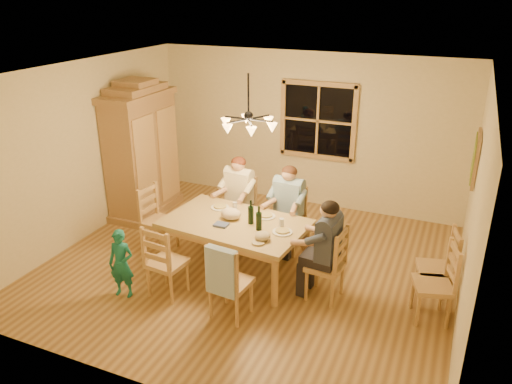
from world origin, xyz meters
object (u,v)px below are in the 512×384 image
at_px(armoire, 142,154).
at_px(adult_woman, 238,188).
at_px(chair_near_left, 168,273).
at_px(child, 121,264).
at_px(wine_bottle_b, 259,218).
at_px(adult_slate_man, 327,238).
at_px(chair_spare_back, 434,280).
at_px(chair_near_right, 231,293).
at_px(wine_bottle_a, 251,212).
at_px(chair_far_right, 287,232).
at_px(dining_table, 235,228).
at_px(chair_end_left, 160,231).
at_px(chandelier, 249,123).
at_px(chair_far_left, 239,220).
at_px(adult_plaid_man, 288,198).
at_px(chair_spare_front, 431,296).
at_px(chair_end_right, 325,276).

bearing_deg(armoire, adult_woman, -8.12).
distance_m(chair_near_left, child, 0.59).
distance_m(wine_bottle_b, child, 1.82).
xyz_separation_m(adult_woman, adult_slate_man, (1.68, -1.06, 0.00)).
xyz_separation_m(armoire, chair_spare_back, (4.87, -0.88, -0.75)).
xyz_separation_m(chair_near_right, chair_spare_back, (2.19, 1.26, 0.00)).
bearing_deg(wine_bottle_a, chair_far_right, 73.92).
bearing_deg(chair_near_left, wine_bottle_b, 43.85).
distance_m(dining_table, child, 1.54).
xyz_separation_m(wine_bottle_a, child, (-1.28, -1.12, -0.47)).
xyz_separation_m(dining_table, chair_end_left, (-1.30, 0.13, -0.36)).
bearing_deg(child, wine_bottle_b, 24.62).
xyz_separation_m(chandelier, chair_end_left, (-1.42, -0.07, -1.77)).
height_order(wine_bottle_a, child, wine_bottle_a).
relative_size(chair_far_left, chair_near_left, 1.00).
distance_m(adult_plaid_man, wine_bottle_a, 0.85).
height_order(chair_near_right, chair_spare_front, same).
distance_m(chair_far_right, chair_spare_back, 2.18).
relative_size(chair_far_right, adult_plaid_man, 1.13).
bearing_deg(wine_bottle_a, chair_spare_back, 6.97).
xyz_separation_m(adult_woman, child, (-0.69, -2.02, -0.38)).
relative_size(chair_end_right, chair_spare_back, 1.00).
height_order(chair_end_left, child, chair_end_left).
relative_size(dining_table, chair_near_left, 2.01).
bearing_deg(adult_woman, wine_bottle_b, 132.42).
bearing_deg(adult_slate_man, chair_end_left, 90.00).
distance_m(chair_near_left, chair_end_left, 1.22).
bearing_deg(adult_slate_man, adult_woman, 63.43).
relative_size(adult_plaid_man, adult_slate_man, 1.00).
xyz_separation_m(armoire, chair_spare_front, (4.87, -1.27, -0.75)).
xyz_separation_m(chandelier, chair_near_right, (0.26, -1.13, -1.77)).
bearing_deg(wine_bottle_a, adult_plaid_man, 73.92).
distance_m(adult_plaid_man, adult_slate_man, 1.30).
relative_size(chair_far_left, chair_end_right, 1.00).
xyz_separation_m(adult_plaid_man, wine_bottle_a, (-0.23, -0.81, 0.08)).
xyz_separation_m(child, chair_spare_back, (3.64, 1.41, -0.15)).
bearing_deg(chair_far_left, adult_plaid_man, 180.00).
height_order(chair_near_left, wine_bottle_b, wine_bottle_b).
bearing_deg(chair_end_right, wine_bottle_a, 86.98).
xyz_separation_m(chair_near_right, child, (-1.45, -0.16, 0.15)).
xyz_separation_m(armoire, chair_near_left, (1.75, -2.04, -0.75)).
height_order(chair_far_right, chair_near_right, same).
bearing_deg(chair_end_left, chair_spare_back, 98.50).
bearing_deg(armoire, chair_end_right, -20.29).
bearing_deg(adult_plaid_man, chair_end_right, 136.64).
bearing_deg(wine_bottle_a, adult_slate_man, -8.60).
bearing_deg(chair_near_right, adult_slate_man, 46.74).
bearing_deg(chandelier, adult_woman, 124.33).
bearing_deg(chair_far_left, chair_near_right, 117.90).
distance_m(armoire, chair_far_left, 2.08).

